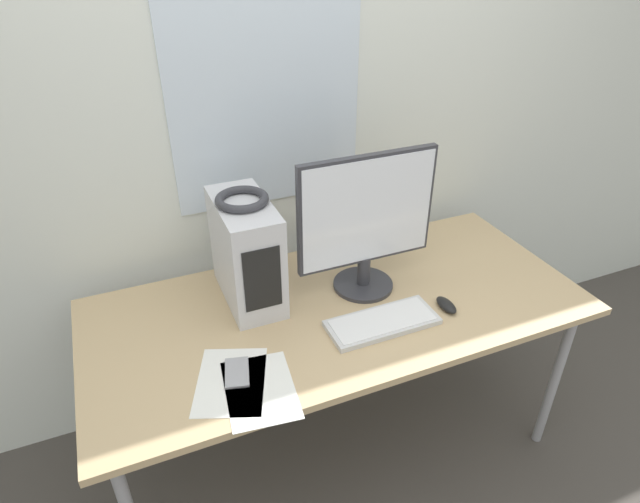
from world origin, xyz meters
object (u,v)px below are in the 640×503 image
object	(u,v)px
pc_tower	(246,252)
headphones	(242,199)
keyboard	(382,322)
mouse	(446,305)
monitor_main	(366,221)
cell_phone	(237,373)

from	to	relation	value
pc_tower	headphones	bearing A→B (deg)	90.00
keyboard	pc_tower	bearing A→B (deg)	137.59
pc_tower	headphones	world-z (taller)	headphones
keyboard	mouse	world-z (taller)	mouse
monitor_main	cell_phone	bearing A→B (deg)	-155.00
mouse	pc_tower	bearing A→B (deg)	151.05
keyboard	mouse	xyz separation A→B (m)	(0.27, -0.01, 0.00)
keyboard	mouse	size ratio (longest dim) A/B	3.72
cell_phone	mouse	bearing A→B (deg)	16.47
mouse	keyboard	bearing A→B (deg)	178.31
headphones	keyboard	bearing A→B (deg)	-42.48
headphones	mouse	world-z (taller)	headphones
monitor_main	pc_tower	bearing A→B (deg)	165.19
pc_tower	keyboard	world-z (taller)	pc_tower
cell_phone	keyboard	bearing A→B (deg)	18.26
pc_tower	mouse	bearing A→B (deg)	-28.95
mouse	cell_phone	xyz separation A→B (m)	(-0.81, -0.03, -0.01)
keyboard	monitor_main	bearing A→B (deg)	79.49
headphones	cell_phone	bearing A→B (deg)	-112.19
monitor_main	mouse	xyz separation A→B (m)	(0.22, -0.25, -0.28)
mouse	headphones	bearing A→B (deg)	151.00
monitor_main	keyboard	size ratio (longest dim) A/B	1.37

